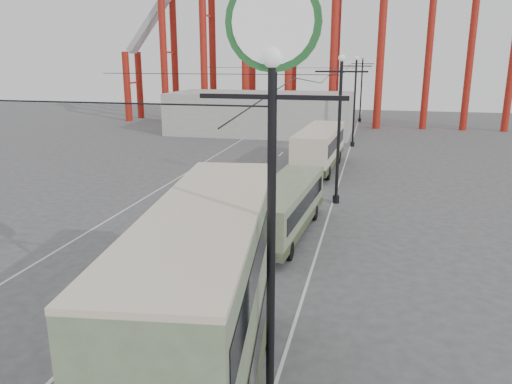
% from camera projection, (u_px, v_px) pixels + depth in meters
% --- Properties ---
extents(ground, '(160.00, 160.00, 0.00)m').
position_uv_depth(ground, '(125.00, 339.00, 16.71)').
color(ground, '#48484B').
rests_on(ground, ground).
extents(road_markings, '(12.52, 120.00, 0.01)m').
position_uv_depth(road_markings, '(246.00, 190.00, 35.41)').
color(road_markings, silver).
rests_on(road_markings, ground).
extents(lamp_post_near, '(3.20, 0.44, 10.80)m').
position_uv_depth(lamp_post_near, '(272.00, 118.00, 10.60)').
color(lamp_post_near, black).
rests_on(lamp_post_near, ground).
extents(lamp_post_mid, '(3.20, 0.44, 9.32)m').
position_uv_depth(lamp_post_mid, '(339.00, 131.00, 31.16)').
color(lamp_post_mid, black).
rests_on(lamp_post_mid, ground).
extents(lamp_post_far, '(3.20, 0.44, 9.32)m').
position_uv_depth(lamp_post_far, '(355.00, 102.00, 51.83)').
color(lamp_post_far, black).
rests_on(lamp_post_far, ground).
extents(lamp_post_distant, '(3.20, 0.44, 9.32)m').
position_uv_depth(lamp_post_distant, '(361.00, 89.00, 72.51)').
color(lamp_post_distant, black).
rests_on(lamp_post_distant, ground).
extents(fairground_shed, '(22.00, 10.00, 5.00)m').
position_uv_depth(fairground_shed, '(261.00, 113.00, 61.56)').
color(fairground_shed, '#A2A19D').
rests_on(fairground_shed, ground).
extents(double_decker_bus, '(4.00, 10.72, 5.62)m').
position_uv_depth(double_decker_bus, '(209.00, 299.00, 12.70)').
color(double_decker_bus, '#343E21').
rests_on(double_decker_bus, ground).
extents(single_decker_green, '(2.90, 9.92, 2.77)m').
position_uv_depth(single_decker_green, '(286.00, 207.00, 26.13)').
color(single_decker_green, '#657959').
rests_on(single_decker_green, ground).
extents(single_decker_cream, '(3.35, 11.23, 3.46)m').
position_uv_depth(single_decker_cream, '(319.00, 147.00, 41.53)').
color(single_decker_cream, beige).
rests_on(single_decker_cream, ground).
extents(pedestrian, '(0.65, 0.45, 1.71)m').
position_uv_depth(pedestrian, '(199.00, 260.00, 21.02)').
color(pedestrian, black).
rests_on(pedestrian, ground).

